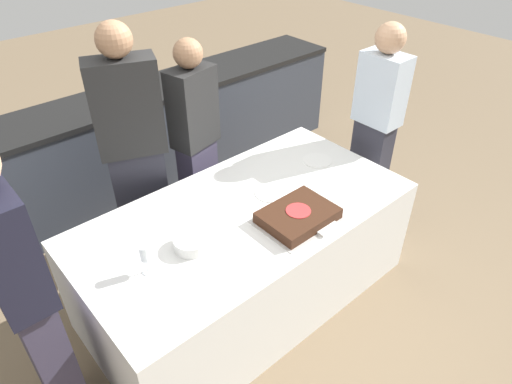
{
  "coord_description": "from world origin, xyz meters",
  "views": [
    {
      "loc": [
        -1.38,
        -1.68,
        2.45
      ],
      "look_at": [
        0.09,
        0.0,
        0.83
      ],
      "focal_mm": 32.0,
      "sensor_mm": 36.0,
      "label": 1
    }
  ],
  "objects_px": {
    "wine_glass": "(145,254)",
    "person_cutting_cake": "(196,143)",
    "plate_stack": "(191,243)",
    "person_seated_left": "(26,300)",
    "person_seated_right": "(375,128)",
    "person_standing_back": "(135,154)",
    "cake": "(298,216)"
  },
  "relations": [
    {
      "from": "wine_glass",
      "to": "person_cutting_cake",
      "type": "distance_m",
      "value": 1.2
    },
    {
      "from": "person_cutting_cake",
      "to": "plate_stack",
      "type": "bearing_deg",
      "value": 40.24
    },
    {
      "from": "plate_stack",
      "to": "wine_glass",
      "type": "bearing_deg",
      "value": -179.56
    },
    {
      "from": "cake",
      "to": "person_seated_right",
      "type": "bearing_deg",
      "value": 14.19
    },
    {
      "from": "person_seated_right",
      "to": "person_standing_back",
      "type": "xyz_separation_m",
      "value": [
        -1.56,
        0.76,
        0.06
      ]
    },
    {
      "from": "plate_stack",
      "to": "person_seated_right",
      "type": "distance_m",
      "value": 1.69
    },
    {
      "from": "person_seated_right",
      "to": "person_standing_back",
      "type": "distance_m",
      "value": 1.73
    },
    {
      "from": "plate_stack",
      "to": "person_seated_left",
      "type": "relative_size",
      "value": 0.12
    },
    {
      "from": "wine_glass",
      "to": "person_standing_back",
      "type": "xyz_separation_m",
      "value": [
        0.4,
        0.81,
        0.06
      ]
    },
    {
      "from": "plate_stack",
      "to": "person_standing_back",
      "type": "height_order",
      "value": "person_standing_back"
    },
    {
      "from": "plate_stack",
      "to": "person_seated_right",
      "type": "height_order",
      "value": "person_seated_right"
    },
    {
      "from": "wine_glass",
      "to": "person_standing_back",
      "type": "distance_m",
      "value": 0.91
    },
    {
      "from": "cake",
      "to": "person_cutting_cake",
      "type": "relative_size",
      "value": 0.3
    },
    {
      "from": "wine_glass",
      "to": "cake",
      "type": "bearing_deg",
      "value": -13.85
    },
    {
      "from": "person_seated_right",
      "to": "person_seated_left",
      "type": "bearing_deg",
      "value": -90.0
    },
    {
      "from": "person_cutting_cake",
      "to": "person_seated_right",
      "type": "height_order",
      "value": "person_seated_right"
    },
    {
      "from": "wine_glass",
      "to": "person_seated_left",
      "type": "distance_m",
      "value": 0.56
    },
    {
      "from": "person_standing_back",
      "to": "person_cutting_cake",
      "type": "bearing_deg",
      "value": -158.35
    },
    {
      "from": "cake",
      "to": "plate_stack",
      "type": "height_order",
      "value": "cake"
    },
    {
      "from": "cake",
      "to": "person_seated_right",
      "type": "height_order",
      "value": "person_seated_right"
    },
    {
      "from": "plate_stack",
      "to": "wine_glass",
      "type": "height_order",
      "value": "wine_glass"
    },
    {
      "from": "cake",
      "to": "plate_stack",
      "type": "relative_size",
      "value": 2.38
    },
    {
      "from": "plate_stack",
      "to": "person_cutting_cake",
      "type": "height_order",
      "value": "person_cutting_cake"
    },
    {
      "from": "cake",
      "to": "person_seated_left",
      "type": "height_order",
      "value": "person_seated_left"
    },
    {
      "from": "cake",
      "to": "person_seated_left",
      "type": "relative_size",
      "value": 0.27
    },
    {
      "from": "wine_glass",
      "to": "person_cutting_cake",
      "type": "xyz_separation_m",
      "value": [
        0.88,
        0.81,
        -0.04
      ]
    },
    {
      "from": "cake",
      "to": "person_seated_right",
      "type": "distance_m",
      "value": 1.12
    },
    {
      "from": "cake",
      "to": "wine_glass",
      "type": "height_order",
      "value": "wine_glass"
    },
    {
      "from": "person_cutting_cake",
      "to": "person_seated_left",
      "type": "relative_size",
      "value": 0.92
    },
    {
      "from": "plate_stack",
      "to": "person_seated_left",
      "type": "distance_m",
      "value": 0.84
    },
    {
      "from": "cake",
      "to": "person_standing_back",
      "type": "bearing_deg",
      "value": 114.77
    },
    {
      "from": "person_seated_right",
      "to": "person_standing_back",
      "type": "height_order",
      "value": "person_standing_back"
    }
  ]
}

